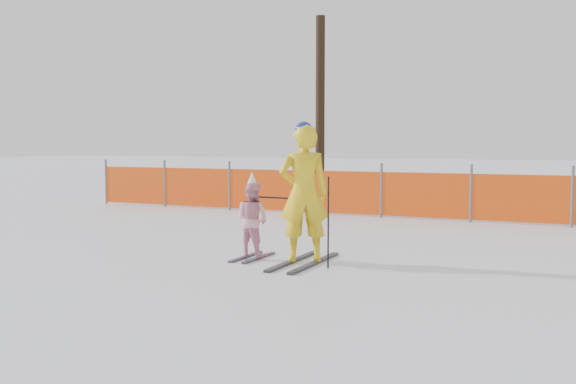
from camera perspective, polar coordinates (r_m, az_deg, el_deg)
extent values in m
plane|color=white|center=(8.96, -1.36, -6.61)|extent=(120.00, 120.00, 0.00)
cube|color=black|center=(9.23, 0.43, -6.15)|extent=(0.09, 1.68, 0.04)
cube|color=black|center=(9.10, 2.39, -6.31)|extent=(0.09, 1.68, 0.04)
imported|color=yellow|center=(9.04, 1.41, -0.11)|extent=(0.84, 0.75, 1.92)
sphere|color=navy|center=(9.01, 1.42, 5.49)|extent=(0.25, 0.25, 0.25)
cube|color=black|center=(9.63, -3.76, -5.76)|extent=(0.09, 0.95, 0.03)
cube|color=black|center=(9.53, -2.60, -5.86)|extent=(0.09, 0.95, 0.03)
imported|color=pink|center=(9.49, -3.20, -2.45)|extent=(0.59, 0.50, 1.10)
cone|color=white|center=(9.44, -3.21, 1.09)|extent=(0.19, 0.19, 0.24)
cylinder|color=black|center=(8.72, 3.60, -2.74)|extent=(0.02, 0.02, 1.26)
cylinder|color=black|center=(9.24, -0.95, -0.52)|extent=(0.60, 0.06, 0.02)
cylinder|color=#595960|center=(18.73, -15.86, 0.90)|extent=(0.06, 0.06, 1.25)
cylinder|color=#595960|center=(17.49, -10.89, 0.75)|extent=(0.06, 0.06, 1.25)
cylinder|color=#595960|center=(16.41, -5.22, 0.58)|extent=(0.06, 0.06, 1.25)
cylinder|color=#595960|center=(15.50, 1.19, 0.37)|extent=(0.06, 0.06, 1.25)
cylinder|color=#595960|center=(14.81, 8.29, 0.14)|extent=(0.06, 0.06, 1.25)
cylinder|color=#595960|center=(14.37, 15.95, -0.11)|extent=(0.06, 0.06, 1.25)
cylinder|color=#595960|center=(14.20, 23.95, -0.37)|extent=(0.06, 0.06, 1.25)
cube|color=#F04B0C|center=(15.04, 5.63, -0.06)|extent=(14.54, 0.03, 1.00)
cylinder|color=black|center=(18.88, 2.87, 7.35)|extent=(0.27, 0.27, 5.38)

